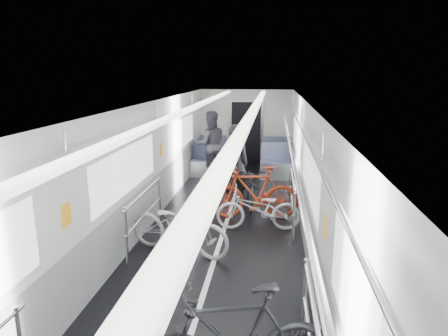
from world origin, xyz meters
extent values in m
cube|color=black|center=(0.00, 0.00, 0.00)|extent=(3.00, 14.00, 0.01)
cube|color=white|center=(0.00, 0.00, 2.40)|extent=(3.00, 14.00, 0.02)
cube|color=silver|center=(-1.50, 0.00, 1.20)|extent=(0.02, 14.00, 2.40)
cube|color=silver|center=(1.50, 0.00, 1.20)|extent=(0.02, 14.00, 2.40)
cube|color=silver|center=(0.00, 7.00, 1.20)|extent=(3.00, 0.02, 2.40)
cube|color=white|center=(0.00, 0.00, 0.01)|extent=(0.08, 13.80, 0.01)
cube|color=gray|center=(-1.47, 0.00, 0.45)|extent=(0.01, 13.90, 0.90)
cube|color=gray|center=(1.47, 0.00, 0.45)|extent=(0.01, 13.90, 0.90)
cube|color=white|center=(-1.47, 0.00, 1.40)|extent=(0.01, 10.80, 0.75)
cube|color=white|center=(1.47, 0.00, 1.40)|extent=(0.01, 10.80, 0.75)
cube|color=white|center=(-0.55, 0.00, 2.34)|extent=(0.14, 13.40, 0.05)
cube|color=white|center=(0.55, 0.00, 2.34)|extent=(0.14, 13.40, 0.05)
cube|color=black|center=(0.00, 6.94, 1.00)|extent=(0.95, 0.10, 2.00)
imported|color=#98989C|center=(-0.62, -0.05, 0.48)|extent=(1.93, 1.15, 0.96)
imported|color=silver|center=(0.65, 1.12, 0.42)|extent=(1.64, 0.69, 0.84)
imported|color=maroon|center=(0.54, 1.72, 0.55)|extent=(1.89, 0.74, 1.11)
imported|color=black|center=(0.44, 2.55, 0.46)|extent=(0.72, 1.78, 0.91)
imported|color=black|center=(0.03, 2.65, 0.92)|extent=(0.78, 0.64, 1.84)
imported|color=#28252C|center=(-0.88, 4.98, 0.95)|extent=(1.09, 0.95, 1.89)
camera|label=1|loc=(0.88, -6.10, 2.97)|focal=32.00mm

